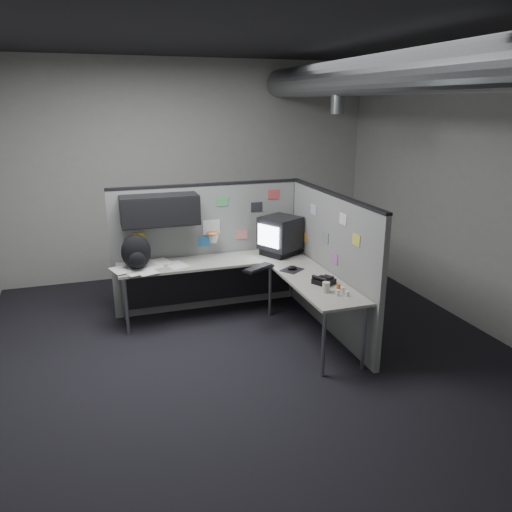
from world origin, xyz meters
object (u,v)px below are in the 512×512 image
object	(u,v)px
monitor	(280,235)
phone	(324,281)
keyboard	(259,268)
desk	(239,275)
backpack	(136,253)

from	to	relation	value
monitor	phone	xyz separation A→B (m)	(0.06, -1.15, -0.21)
keyboard	phone	world-z (taller)	phone
desk	keyboard	xyz separation A→B (m)	(0.17, -0.22, 0.13)
phone	backpack	distance (m)	2.16
desk	monitor	xyz separation A→B (m)	(0.62, 0.27, 0.37)
monitor	phone	distance (m)	1.17
desk	keyboard	world-z (taller)	keyboard
desk	phone	size ratio (longest dim) A/B	8.74
phone	keyboard	bearing A→B (deg)	108.28
desk	backpack	distance (m)	1.23
phone	desk	bearing A→B (deg)	108.45
desk	phone	xyz separation A→B (m)	(0.68, -0.89, 0.15)
desk	keyboard	bearing A→B (deg)	-52.04
desk	keyboard	distance (m)	0.31
keyboard	phone	xyz separation A→B (m)	(0.51, -0.67, 0.02)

